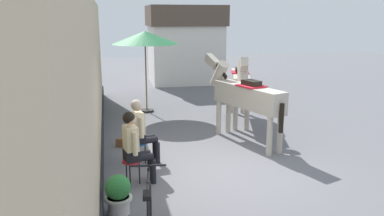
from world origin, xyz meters
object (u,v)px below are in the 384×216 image
seated_visitor_far (141,129)px  cafe_parasol (145,38)px  seated_visitor_near (134,144)px  satchel_bag (122,143)px  flower_planter_near (118,194)px  saddled_horse_near (245,96)px  saddled_horse_far (240,83)px

seated_visitor_far → cafe_parasol: 4.92m
seated_visitor_near → satchel_bag: seated_visitor_near is taller
seated_visitor_near → flower_planter_near: 1.18m
seated_visitor_far → satchel_bag: 1.44m
saddled_horse_near → cafe_parasol: (-2.00, 3.64, 1.20)m
satchel_bag → seated_visitor_far: bearing=125.9°
flower_planter_near → cafe_parasol: bearing=80.3°
saddled_horse_far → satchel_bag: 3.94m
seated_visitor_near → saddled_horse_near: saddled_horse_near is taller
cafe_parasol → satchel_bag: bearing=-105.6°
saddled_horse_near → cafe_parasol: cafe_parasol is taller
seated_visitor_near → saddled_horse_far: 5.02m
seated_visitor_near → flower_planter_near: size_ratio=2.17×
seated_visitor_near → seated_visitor_far: same height
seated_visitor_near → cafe_parasol: size_ratio=0.54×
seated_visitor_near → saddled_horse_far: bearing=48.6°
saddled_horse_near → cafe_parasol: bearing=118.9°
saddled_horse_near → flower_planter_near: size_ratio=4.50×
saddled_horse_far → satchel_bag: bearing=-156.0°
cafe_parasol → seated_visitor_near: bearing=-98.1°
seated_visitor_far → flower_planter_near: size_ratio=2.17×
cafe_parasol → satchel_bag: 4.19m
seated_visitor_far → flower_planter_near: 2.15m
seated_visitor_near → satchel_bag: (-0.15, 2.21, -0.68)m
saddled_horse_near → cafe_parasol: size_ratio=1.12×
saddled_horse_near → saddled_horse_far: bearing=73.9°
seated_visitor_far → satchel_bag: bearing=106.5°
saddled_horse_near → satchel_bag: saddled_horse_near is taller
saddled_horse_far → seated_visitor_far: bearing=-138.4°
saddled_horse_far → flower_planter_near: (-3.65, -4.79, -0.82)m
seated_visitor_far → saddled_horse_near: size_ratio=0.48×
seated_visitor_near → saddled_horse_far: saddled_horse_far is taller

